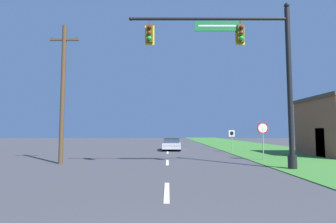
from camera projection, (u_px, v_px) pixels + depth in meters
grass_verge_right at (253, 147)px, 32.29m from camera, size 10.00×110.00×0.04m
road_center_line at (168, 152)px, 24.33m from camera, size 0.16×34.80×0.01m
signal_mast at (252, 66)px, 13.74m from camera, size 8.67×0.47×8.77m
car_ahead at (172, 144)px, 27.41m from camera, size 1.94×4.48×1.19m
stop_sign at (263, 133)px, 17.65m from camera, size 0.76×0.07×2.50m
route_sign_post at (232, 136)px, 24.97m from camera, size 0.55×0.06×2.03m
utility_pole_near at (63, 91)px, 16.03m from camera, size 1.80×0.26×8.53m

